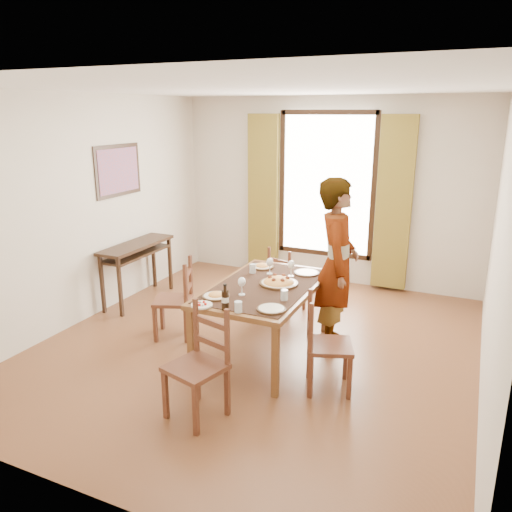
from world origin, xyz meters
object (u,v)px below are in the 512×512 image
at_px(man, 337,265).
at_px(pasta_platter, 279,280).
at_px(console_table, 137,252).
at_px(dining_table, 265,291).

height_order(man, pasta_platter, man).
relative_size(console_table, man, 0.65).
bearing_deg(pasta_platter, dining_table, -147.44).
xyz_separation_m(console_table, pasta_platter, (2.28, -0.61, 0.12)).
height_order(console_table, dining_table, console_table).
relative_size(man, pasta_platter, 4.62).
distance_m(man, pasta_platter, 0.64).
relative_size(console_table, dining_table, 0.73).
height_order(console_table, pasta_platter, pasta_platter).
height_order(dining_table, man, man).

